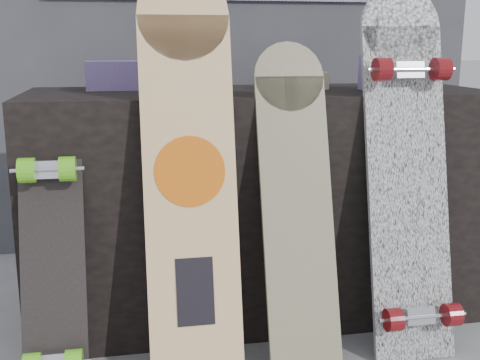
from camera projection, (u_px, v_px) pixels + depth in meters
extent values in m
cube|color=black|center=(259.00, 201.00, 2.18)|extent=(1.60, 0.60, 0.80)
cube|color=#38383D|center=(222.00, 13.00, 2.84)|extent=(2.40, 0.20, 2.20)
cube|color=#593670|center=(112.00, 75.00, 2.11)|extent=(0.18, 0.12, 0.10)
cube|color=#593670|center=(385.00, 73.00, 2.08)|extent=(0.14, 0.14, 0.12)
cube|color=#D1B78C|center=(295.00, 81.00, 2.15)|extent=(0.22, 0.10, 0.06)
cube|color=beige|center=(191.00, 201.00, 1.72)|extent=(0.27, 0.27, 1.04)
cylinder|color=beige|center=(183.00, 15.00, 1.73)|extent=(0.27, 0.08, 0.26)
cylinder|color=#DD610E|center=(190.00, 171.00, 1.71)|extent=(0.20, 0.05, 0.20)
cube|color=black|center=(195.00, 292.00, 1.70)|extent=(0.11, 0.05, 0.19)
cube|color=#CBC08A|center=(298.00, 226.00, 1.79)|extent=(0.22, 0.28, 0.87)
cylinder|color=#CBC08A|center=(289.00, 77.00, 1.82)|extent=(0.22, 0.08, 0.21)
cube|color=white|center=(408.00, 193.00, 1.87)|extent=(0.26, 0.26, 1.01)
cylinder|color=white|center=(400.00, 27.00, 1.88)|extent=(0.26, 0.08, 0.26)
cube|color=silver|center=(420.00, 316.00, 1.83)|extent=(0.09, 0.04, 0.06)
cylinder|color=#630E11|center=(393.00, 320.00, 1.79)|extent=(0.05, 0.07, 0.07)
cylinder|color=#630E11|center=(452.00, 314.00, 1.83)|extent=(0.04, 0.07, 0.07)
cube|color=silver|center=(409.00, 71.00, 1.83)|extent=(0.09, 0.04, 0.06)
cylinder|color=#630E11|center=(382.00, 69.00, 1.79)|extent=(0.05, 0.07, 0.07)
cylinder|color=#630E11|center=(441.00, 69.00, 1.83)|extent=(0.04, 0.07, 0.07)
cube|color=black|center=(53.00, 265.00, 1.70)|extent=(0.18, 0.24, 0.70)
cylinder|color=black|center=(49.00, 137.00, 1.73)|extent=(0.18, 0.07, 0.17)
cube|color=silver|center=(48.00, 170.00, 1.68)|extent=(0.09, 0.04, 0.06)
cylinder|color=#5AC21B|center=(27.00, 170.00, 1.65)|extent=(0.04, 0.07, 0.07)
cylinder|color=#5AC21B|center=(68.00, 169.00, 1.67)|extent=(0.04, 0.07, 0.07)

